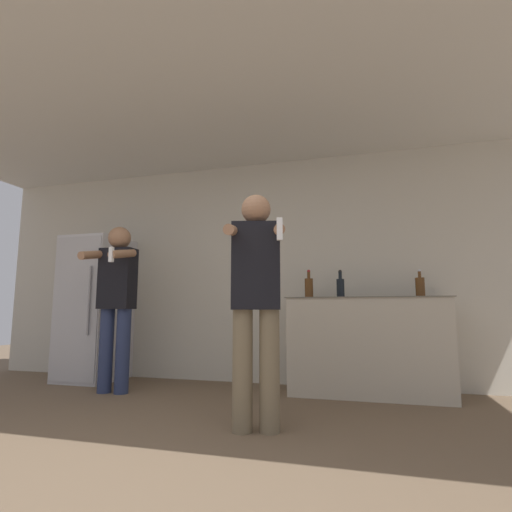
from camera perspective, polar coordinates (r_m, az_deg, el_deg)
ground_plane at (r=2.29m, az=-21.35°, el=-27.98°), size 14.00×14.00×0.00m
wall_back at (r=4.67m, az=0.13°, el=-2.02°), size 7.00×0.06×2.55m
ceiling_slab at (r=3.77m, az=-5.95°, el=20.21°), size 7.00×3.23×0.05m
refrigerator at (r=5.16m, az=-21.96°, el=-6.91°), size 0.62×0.74×1.67m
counter at (r=4.14m, az=15.66°, el=-12.20°), size 1.52×0.65×0.94m
bottle_green_wine at (r=4.12m, az=11.97°, el=-4.31°), size 0.08×0.08×0.28m
bottle_red_label at (r=4.13m, az=22.40°, el=-4.04°), size 0.09×0.09×0.26m
bottle_tall_gin at (r=4.15m, az=7.57°, el=-4.42°), size 0.08×0.08×0.29m
person_woman_foreground at (r=2.79m, az=0.00°, el=-5.66°), size 0.47×0.55×1.64m
person_man_side at (r=4.30m, az=-19.33°, el=-5.49°), size 0.42×0.51×1.67m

